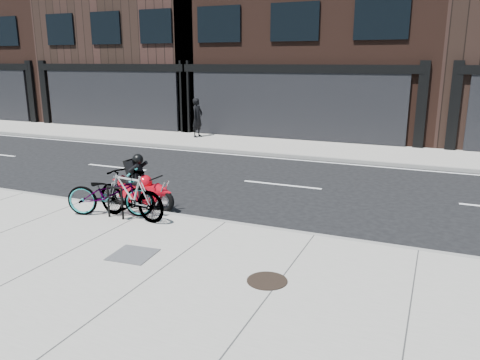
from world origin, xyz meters
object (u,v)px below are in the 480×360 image
at_px(motorcycle, 144,187).
at_px(pedestrian, 197,118).
at_px(bicycle_rear, 130,194).
at_px(manhole_cover, 267,281).
at_px(bike_rack, 115,200).
at_px(bicycle_front, 110,193).
at_px(utility_grate, 133,255).

distance_m(motorcycle, pedestrian, 10.65).
bearing_deg(bicycle_rear, manhole_cover, 73.55).
xyz_separation_m(bicycle_rear, pedestrian, (-4.17, 10.93, 0.33)).
relative_size(bicycle_rear, motorcycle, 1.01).
relative_size(bike_rack, manhole_cover, 1.12).
xyz_separation_m(bicycle_front, utility_grate, (1.79, -1.69, -0.52)).
xyz_separation_m(pedestrian, utility_grate, (5.41, -12.62, -0.89)).
bearing_deg(utility_grate, manhole_cover, -0.46).
bearing_deg(motorcycle, bicycle_rear, -69.87).
relative_size(pedestrian, utility_grate, 2.39).
distance_m(manhole_cover, utility_grate, 2.62).
relative_size(bicycle_front, motorcycle, 1.07).
bearing_deg(bike_rack, manhole_cover, -20.82).
height_order(bicycle_front, motorcycle, motorcycle).
bearing_deg(pedestrian, utility_grate, -150.17).
relative_size(bicycle_rear, utility_grate, 2.52).
bearing_deg(bicycle_rear, utility_grate, 43.76).
distance_m(bicycle_rear, pedestrian, 11.71).
height_order(bicycle_front, utility_grate, bicycle_front).
relative_size(bike_rack, bicycle_rear, 0.39).
xyz_separation_m(bicycle_front, motorcycle, (0.20, 1.00, -0.09)).
relative_size(bicycle_rear, manhole_cover, 2.87).
distance_m(pedestrian, manhole_cover, 15.01).
relative_size(bike_rack, motorcycle, 0.39).
bearing_deg(bike_rack, utility_grate, -44.86).
bearing_deg(manhole_cover, bicycle_front, 158.82).
relative_size(bike_rack, utility_grate, 0.99).
distance_m(motorcycle, manhole_cover, 5.02).
bearing_deg(bike_rack, pedestrian, 109.12).
xyz_separation_m(bicycle_rear, manhole_cover, (3.86, -1.71, -0.56)).
relative_size(bicycle_front, utility_grate, 2.69).
relative_size(motorcycle, manhole_cover, 2.85).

